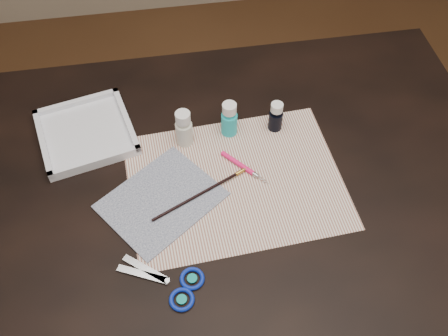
{
  "coord_description": "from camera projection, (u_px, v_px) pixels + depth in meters",
  "views": [
    {
      "loc": [
        -0.1,
        -0.64,
        1.66
      ],
      "look_at": [
        0.0,
        0.0,
        0.8
      ],
      "focal_mm": 40.0,
      "sensor_mm": 36.0,
      "label": 1
    }
  ],
  "objects": [
    {
      "name": "ground",
      "position": [
        224.0,
        309.0,
        1.72
      ],
      "size": [
        3.5,
        3.5,
        0.02
      ],
      "primitive_type": "cube",
      "color": "#422614",
      "rests_on": "ground"
    },
    {
      "name": "paper",
      "position": [
        235.0,
        181.0,
        1.12
      ],
      "size": [
        0.49,
        0.39,
        0.0
      ],
      "primitive_type": "cube",
      "rotation": [
        0.0,
        0.0,
        0.06
      ],
      "color": "white",
      "rests_on": "table"
    },
    {
      "name": "craft_knife",
      "position": [
        245.0,
        168.0,
        1.13
      ],
      "size": [
        0.1,
        0.11,
        0.01
      ],
      "primitive_type": null,
      "rotation": [
        0.0,
        0.0,
        -0.87
      ],
      "color": "#FE1B6C",
      "rests_on": "paper"
    },
    {
      "name": "scissors",
      "position": [
        158.0,
        281.0,
        0.97
      ],
      "size": [
        0.21,
        0.17,
        0.01
      ],
      "primitive_type": null,
      "rotation": [
        0.0,
        0.0,
        2.7
      ],
      "color": "silver",
      "rests_on": "table"
    },
    {
      "name": "table",
      "position": [
        224.0,
        258.0,
        1.42
      ],
      "size": [
        1.3,
        0.9,
        0.75
      ],
      "primitive_type": "cube",
      "color": "black",
      "rests_on": "ground"
    },
    {
      "name": "paint_bottle_navy",
      "position": [
        276.0,
        117.0,
        1.18
      ],
      "size": [
        0.04,
        0.04,
        0.08
      ],
      "primitive_type": "cylinder",
      "rotation": [
        0.0,
        0.0,
        0.17
      ],
      "color": "black",
      "rests_on": "table"
    },
    {
      "name": "canvas",
      "position": [
        161.0,
        200.0,
        1.08
      ],
      "size": [
        0.3,
        0.29,
        0.0
      ],
      "primitive_type": "cube",
      "rotation": [
        0.0,
        0.0,
        0.63
      ],
      "color": "#131C41",
      "rests_on": "paper"
    },
    {
      "name": "paintbrush",
      "position": [
        204.0,
        192.0,
        1.09
      ],
      "size": [
        0.24,
        0.12,
        0.01
      ],
      "primitive_type": null,
      "rotation": [
        0.0,
        0.0,
        0.44
      ],
      "color": "black",
      "rests_on": "canvas"
    },
    {
      "name": "paint_bottle_cyan",
      "position": [
        229.0,
        119.0,
        1.17
      ],
      "size": [
        0.05,
        0.05,
        0.09
      ],
      "primitive_type": "cylinder",
      "rotation": [
        0.0,
        0.0,
        -0.26
      ],
      "color": "#1EBBC4",
      "rests_on": "table"
    },
    {
      "name": "palette_tray",
      "position": [
        86.0,
        132.0,
        1.19
      ],
      "size": [
        0.26,
        0.26,
        0.03
      ],
      "primitive_type": "cube",
      "rotation": [
        0.0,
        0.0,
        0.23
      ],
      "color": "silver",
      "rests_on": "table"
    },
    {
      "name": "paint_bottle_white",
      "position": [
        184.0,
        128.0,
        1.15
      ],
      "size": [
        0.05,
        0.05,
        0.1
      ],
      "primitive_type": "cylinder",
      "rotation": [
        0.0,
        0.0,
        0.43
      ],
      "color": "silver",
      "rests_on": "table"
    }
  ]
}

